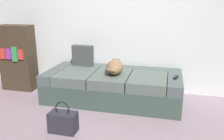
# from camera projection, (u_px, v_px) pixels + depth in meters

# --- Properties ---
(ground_plane) EXTENTS (10.00, 10.00, 0.00)m
(ground_plane) POSITION_uv_depth(u_px,v_px,m) (93.00, 132.00, 2.75)
(ground_plane) COLOR gray
(back_wall) EXTENTS (6.40, 0.10, 2.80)m
(back_wall) POSITION_uv_depth(u_px,v_px,m) (121.00, 6.00, 3.82)
(back_wall) COLOR silver
(back_wall) RESTS_ON ground
(couch) EXTENTS (2.02, 0.92, 0.44)m
(couch) POSITION_uv_depth(u_px,v_px,m) (113.00, 86.00, 3.61)
(couch) COLOR #394A43
(couch) RESTS_ON ground
(dog_tan) EXTENTS (0.30, 0.58, 0.20)m
(dog_tan) POSITION_uv_depth(u_px,v_px,m) (115.00, 66.00, 3.49)
(dog_tan) COLOR olive
(dog_tan) RESTS_ON couch
(tv_remote) EXTENTS (0.08, 0.16, 0.02)m
(tv_remote) POSITION_uv_depth(u_px,v_px,m) (176.00, 77.00, 3.27)
(tv_remote) COLOR black
(tv_remote) RESTS_ON couch
(throw_pillow) EXTENTS (0.35, 0.15, 0.34)m
(throw_pillow) POSITION_uv_depth(u_px,v_px,m) (83.00, 56.00, 3.87)
(throw_pillow) COLOR #424743
(throw_pillow) RESTS_ON couch
(handbag) EXTENTS (0.32, 0.18, 0.38)m
(handbag) POSITION_uv_depth(u_px,v_px,m) (63.00, 122.00, 2.74)
(handbag) COLOR #2A2931
(handbag) RESTS_ON ground
(bookshelf) EXTENTS (0.56, 0.30, 1.10)m
(bookshelf) POSITION_uv_depth(u_px,v_px,m) (18.00, 58.00, 4.00)
(bookshelf) COLOR #3D3021
(bookshelf) RESTS_ON ground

